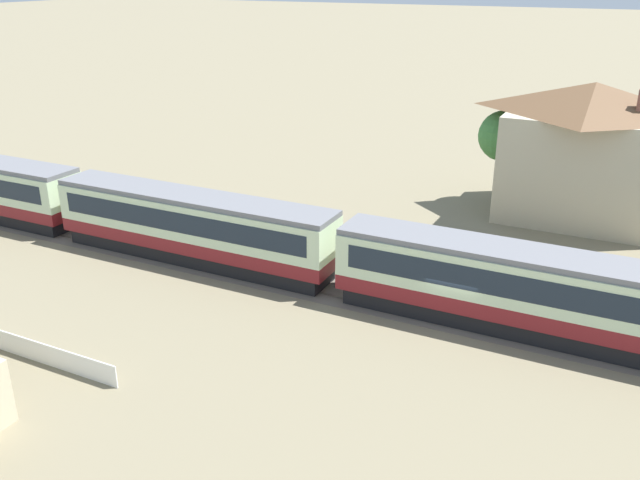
# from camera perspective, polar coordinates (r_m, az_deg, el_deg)

# --- Properties ---
(ground_plane) EXTENTS (600.00, 600.00, 0.00)m
(ground_plane) POSITION_cam_1_polar(r_m,az_deg,el_deg) (34.60, 11.17, -6.68)
(ground_plane) COLOR #7A7056
(passenger_train) EXTENTS (94.65, 2.97, 4.15)m
(passenger_train) POSITION_cam_1_polar(r_m,az_deg,el_deg) (40.46, -10.36, 1.28)
(passenger_train) COLOR maroon
(passenger_train) RESTS_ON ground_plane
(railway_track) EXTENTS (152.31, 3.60, 0.04)m
(railway_track) POSITION_cam_1_polar(r_m,az_deg,el_deg) (36.47, 3.45, -4.69)
(railway_track) COLOR #665B51
(railway_track) RESTS_ON ground_plane
(station_house_brown_roof) EXTENTS (11.33, 8.95, 9.37)m
(station_house_brown_roof) POSITION_cam_1_polar(r_m,az_deg,el_deg) (49.95, 21.53, 7.08)
(station_house_brown_roof) COLOR #BCB293
(station_house_brown_roof) RESTS_ON ground_plane
(yard_tree_0) EXTENTS (3.66, 3.66, 6.91)m
(yard_tree_0) POSITION_cam_1_polar(r_m,az_deg,el_deg) (51.13, 15.22, 8.44)
(yard_tree_0) COLOR #4C3823
(yard_tree_0) RESTS_ON ground_plane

